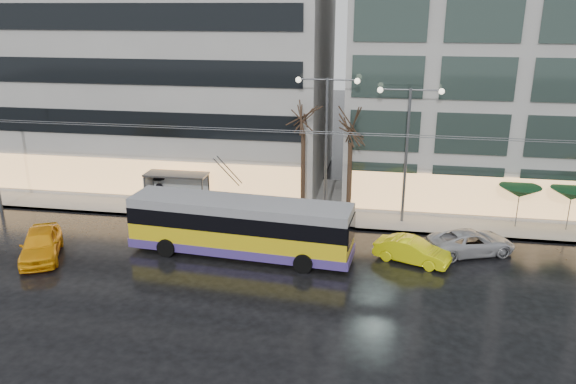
% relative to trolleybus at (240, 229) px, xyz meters
% --- Properties ---
extents(ground, '(140.00, 140.00, 0.00)m').
position_rel_trolleybus_xyz_m(ground, '(2.05, -4.35, -1.57)').
color(ground, black).
rests_on(ground, ground).
extents(sidewalk, '(80.00, 10.00, 0.15)m').
position_rel_trolleybus_xyz_m(sidewalk, '(4.05, 9.65, -1.49)').
color(sidewalk, gray).
rests_on(sidewalk, ground).
extents(kerb, '(80.00, 0.10, 0.15)m').
position_rel_trolleybus_xyz_m(kerb, '(4.05, 4.70, -1.49)').
color(kerb, slate).
rests_on(kerb, ground).
extents(building_left, '(34.00, 14.00, 22.00)m').
position_rel_trolleybus_xyz_m(building_left, '(-13.95, 14.65, 9.58)').
color(building_left, '#9F9C98').
rests_on(building_left, sidewalk).
extents(trolleybus, '(12.66, 5.33, 5.79)m').
position_rel_trolleybus_xyz_m(trolleybus, '(0.00, 0.00, 0.00)').
color(trolleybus, yellow).
rests_on(trolleybus, ground).
extents(catenary, '(42.24, 5.12, 7.00)m').
position_rel_trolleybus_xyz_m(catenary, '(3.05, 3.59, 2.69)').
color(catenary, '#595B60').
rests_on(catenary, ground).
extents(bus_shelter, '(4.20, 1.60, 2.51)m').
position_rel_trolleybus_xyz_m(bus_shelter, '(-6.34, 6.34, 0.39)').
color(bus_shelter, '#595B60').
rests_on(bus_shelter, sidewalk).
extents(street_lamp_near, '(3.96, 0.36, 9.03)m').
position_rel_trolleybus_xyz_m(street_lamp_near, '(4.05, 6.45, 4.42)').
color(street_lamp_near, '#595B60').
rests_on(street_lamp_near, sidewalk).
extents(street_lamp_far, '(3.96, 0.36, 8.53)m').
position_rel_trolleybus_xyz_m(street_lamp_far, '(9.05, 6.45, 4.15)').
color(street_lamp_far, '#595B60').
rests_on(street_lamp_far, sidewalk).
extents(tree_a, '(3.20, 3.20, 8.40)m').
position_rel_trolleybus_xyz_m(tree_a, '(2.55, 6.65, 5.52)').
color(tree_a, black).
rests_on(tree_a, sidewalk).
extents(tree_b, '(3.20, 3.20, 7.70)m').
position_rel_trolleybus_xyz_m(tree_b, '(5.55, 6.85, 4.83)').
color(tree_b, black).
rests_on(tree_b, sidewalk).
extents(parasol_a, '(2.50, 2.50, 2.65)m').
position_rel_trolleybus_xyz_m(parasol_a, '(16.05, 6.65, 0.88)').
color(parasol_a, '#595B60').
rests_on(parasol_a, sidewalk).
extents(parasol_b, '(2.50, 2.50, 2.65)m').
position_rel_trolleybus_xyz_m(parasol_b, '(19.05, 6.65, 0.88)').
color(parasol_b, '#595B60').
rests_on(parasol_b, sidewalk).
extents(taxi_a, '(3.87, 5.22, 1.65)m').
position_rel_trolleybus_xyz_m(taxi_a, '(-10.78, -2.29, -0.74)').
color(taxi_a, '#FFA90D').
rests_on(taxi_a, ground).
extents(taxi_b, '(4.32, 2.76, 1.34)m').
position_rel_trolleybus_xyz_m(taxi_b, '(9.46, 0.63, -0.90)').
color(taxi_b, '#FFFC0D').
rests_on(taxi_b, ground).
extents(sedan_silver, '(5.32, 3.80, 1.35)m').
position_rel_trolleybus_xyz_m(sedan_silver, '(12.80, 2.37, -0.89)').
color(sedan_silver, '#AEAEB3').
rests_on(sedan_silver, ground).
extents(pedestrian_a, '(1.25, 1.26, 2.19)m').
position_rel_trolleybus_xyz_m(pedestrian_a, '(-6.11, 7.26, 0.05)').
color(pedestrian_a, black).
rests_on(pedestrian_a, sidewalk).
extents(pedestrian_b, '(0.76, 0.61, 1.50)m').
position_rel_trolleybus_xyz_m(pedestrian_b, '(-3.23, 5.27, -0.67)').
color(pedestrian_b, black).
rests_on(pedestrian_b, sidewalk).
extents(pedestrian_c, '(1.16, 1.14, 2.11)m').
position_rel_trolleybus_xyz_m(pedestrian_c, '(-7.45, 6.64, -0.30)').
color(pedestrian_c, black).
rests_on(pedestrian_c, sidewalk).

